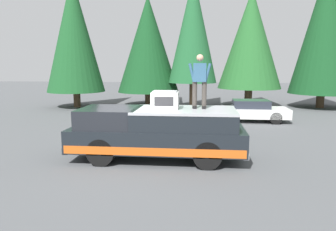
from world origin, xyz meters
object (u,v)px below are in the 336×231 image
at_px(person_on_truck_bed, 200,80).
at_px(parked_car_white, 249,111).
at_px(compressor_unit, 165,100).
at_px(pickup_truck, 157,132).

height_order(person_on_truck_bed, parked_car_white, person_on_truck_bed).
relative_size(compressor_unit, person_on_truck_bed, 0.50).
bearing_deg(parked_car_white, person_on_truck_bed, 159.58).
height_order(compressor_unit, person_on_truck_bed, person_on_truck_bed).
bearing_deg(pickup_truck, compressor_unit, -80.52).
distance_m(person_on_truck_bed, parked_car_white, 7.85).
relative_size(pickup_truck, compressor_unit, 6.60).
xyz_separation_m(pickup_truck, compressor_unit, (0.04, -0.25, 1.05)).
bearing_deg(person_on_truck_bed, compressor_unit, 97.16).
xyz_separation_m(person_on_truck_bed, parked_car_white, (7.12, -2.65, -1.97)).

